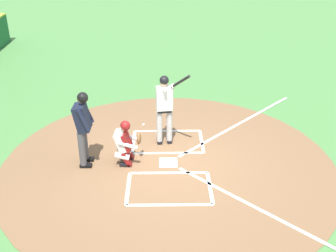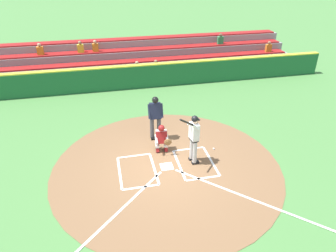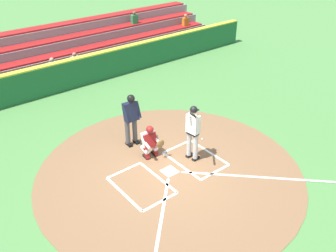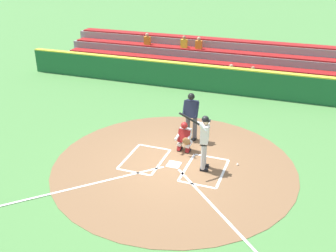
{
  "view_description": "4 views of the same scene",
  "coord_description": "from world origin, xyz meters",
  "px_view_note": "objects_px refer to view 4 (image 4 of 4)",
  "views": [
    {
      "loc": [
        8.58,
        -0.14,
        5.37
      ],
      "look_at": [
        -0.38,
        -0.0,
        0.81
      ],
      "focal_mm": 44.59,
      "sensor_mm": 36.0,
      "label": 1
    },
    {
      "loc": [
        1.87,
        8.62,
        6.63
      ],
      "look_at": [
        -0.2,
        -0.69,
        1.25
      ],
      "focal_mm": 33.16,
      "sensor_mm": 36.0,
      "label": 2
    },
    {
      "loc": [
        5.64,
        6.93,
        6.84
      ],
      "look_at": [
        -0.52,
        -0.73,
        1.08
      ],
      "focal_mm": 39.45,
      "sensor_mm": 36.0,
      "label": 3
    },
    {
      "loc": [
        -3.59,
        10.4,
        6.51
      ],
      "look_at": [
        0.44,
        -0.63,
        1.08
      ],
      "focal_mm": 40.99,
      "sensor_mm": 36.0,
      "label": 4
    }
  ],
  "objects_px": {
    "batter": "(204,139)",
    "catcher": "(185,136)",
    "baseball": "(238,165)",
    "plate_umpire": "(191,113)"
  },
  "relations": [
    {
      "from": "batter",
      "to": "plate_umpire",
      "type": "distance_m",
      "value": 2.14
    },
    {
      "from": "batter",
      "to": "plate_umpire",
      "type": "height_order",
      "value": "batter"
    },
    {
      "from": "catcher",
      "to": "plate_umpire",
      "type": "bearing_deg",
      "value": -86.51
    },
    {
      "from": "batter",
      "to": "baseball",
      "type": "distance_m",
      "value": 1.59
    },
    {
      "from": "plate_umpire",
      "to": "baseball",
      "type": "relative_size",
      "value": 25.2
    },
    {
      "from": "catcher",
      "to": "baseball",
      "type": "bearing_deg",
      "value": 170.21
    },
    {
      "from": "baseball",
      "to": "batter",
      "type": "bearing_deg",
      "value": 30.49
    },
    {
      "from": "catcher",
      "to": "batter",
      "type": "bearing_deg",
      "value": 134.87
    },
    {
      "from": "batter",
      "to": "catcher",
      "type": "relative_size",
      "value": 1.88
    },
    {
      "from": "batter",
      "to": "catcher",
      "type": "bearing_deg",
      "value": -45.13
    }
  ]
}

